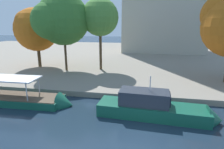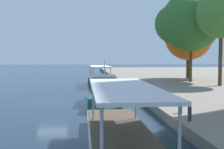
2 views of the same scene
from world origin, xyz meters
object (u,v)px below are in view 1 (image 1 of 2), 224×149
Objects in this scene: tour_boat_0 at (13,100)px; tree_3 at (61,20)px; tree_0 at (35,29)px; motor_yacht_1 at (157,110)px; tree_4 at (100,18)px.

tree_3 is (0.47, 11.38, 8.13)m from tour_boat_0.
tour_boat_0 is at bearing -92.38° from tree_3.
tree_0 is at bearing 160.18° from tree_3.
tree_3 is at bearing -19.82° from tree_0.
motor_yacht_1 is at bearing -40.64° from tree_3.
tour_boat_0 is 1.32× the size of motor_yacht_1.
tour_boat_0 is 1.40× the size of tree_0.
tree_3 is (5.57, -2.01, 1.48)m from tree_0.
tree_0 is (-19.45, 13.92, 6.35)m from motor_yacht_1.
tree_4 reaches higher than tour_boat_0.
tree_4 reaches higher than motor_yacht_1.
tree_4 is (-8.43, 14.01, 8.12)m from motor_yacht_1.
tree_3 is at bearing 86.38° from tour_boat_0.
motor_yacht_1 is 1.06× the size of tree_0.
motor_yacht_1 is at bearing -3.37° from tour_boat_0.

